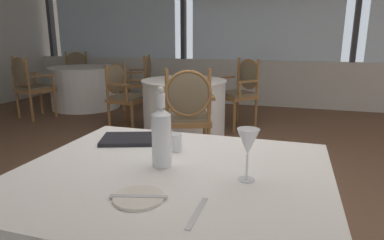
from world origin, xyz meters
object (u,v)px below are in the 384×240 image
object	(u,v)px
dining_chair_1_0	(78,71)
dining_chair_1_1	(29,82)
menu_book	(130,139)
water_tumbler	(174,142)
dining_chair_1_2	(141,78)
dining_chair_0_2	(241,87)
dining_chair_0_1	(188,109)
water_bottle	(161,135)
side_plate	(139,198)
wine_glass	(248,143)
dining_chair_0_0	(124,91)

from	to	relation	value
dining_chair_1_0	dining_chair_1_1	xyz separation A→B (m)	(0.37, -1.79, 0.01)
menu_book	water_tumbler	bearing A→B (deg)	-32.94
dining_chair_1_2	dining_chair_0_2	bearing A→B (deg)	147.80
dining_chair_0_1	water_bottle	bearing A→B (deg)	174.04
side_plate	dining_chair_0_2	bearing A→B (deg)	93.32
dining_chair_1_0	dining_chair_1_2	size ratio (longest dim) A/B	1.01
dining_chair_1_0	dining_chair_1_1	world-z (taller)	dining_chair_1_1
water_tumbler	menu_book	bearing A→B (deg)	166.09
menu_book	dining_chair_1_1	size ratio (longest dim) A/B	0.29
side_plate	dining_chair_1_0	size ratio (longest dim) A/B	0.18
wine_glass	dining_chair_1_0	size ratio (longest dim) A/B	0.21
side_plate	dining_chair_1_1	world-z (taller)	dining_chair_1_1
side_plate	water_tumbler	distance (m)	0.51
dining_chair_1_2	dining_chair_1_1	bearing A→B (deg)	30.02
water_bottle	dining_chair_1_2	bearing A→B (deg)	116.48
side_plate	menu_book	xyz separation A→B (m)	(-0.33, 0.57, 0.01)
wine_glass	dining_chair_1_0	xyz separation A→B (m)	(-4.19, 4.80, -0.33)
menu_book	dining_chair_1_2	size ratio (longest dim) A/B	0.30
side_plate	water_tumbler	size ratio (longest dim) A/B	2.15
wine_glass	dining_chair_1_0	world-z (taller)	dining_chair_1_0
wine_glass	dining_chair_1_2	distance (m)	4.91
water_bottle	menu_book	xyz separation A→B (m)	(-0.29, 0.27, -0.13)
dining_chair_1_1	dining_chair_1_2	world-z (taller)	dining_chair_1_1
water_bottle	dining_chair_1_0	world-z (taller)	water_bottle
dining_chair_1_1	dining_chair_0_1	bearing A→B (deg)	-92.89
dining_chair_0_2	dining_chair_1_2	xyz separation A→B (m)	(-1.91, 0.71, -0.02)
water_tumbler	dining_chair_0_1	bearing A→B (deg)	105.47
menu_book	dining_chair_1_2	xyz separation A→B (m)	(-1.80, 3.92, -0.20)
menu_book	dining_chair_0_1	world-z (taller)	dining_chair_0_1
wine_glass	dining_chair_0_1	world-z (taller)	dining_chair_0_1
wine_glass	dining_chair_1_2	world-z (taller)	dining_chair_1_2
side_plate	wine_glass	world-z (taller)	wine_glass
dining_chair_1_1	dining_chair_1_2	size ratio (longest dim) A/B	1.03
dining_chair_0_2	dining_chair_1_2	bearing A→B (deg)	-70.67
menu_book	dining_chair_1_2	bearing A→B (deg)	95.57
dining_chair_0_2	dining_chair_1_0	distance (m)	3.85
dining_chair_1_2	water_bottle	bearing A→B (deg)	104.67
dining_chair_0_2	side_plate	bearing A→B (deg)	43.03
dining_chair_0_0	dining_chair_1_1	size ratio (longest dim) A/B	0.92
dining_chair_1_0	menu_book	bearing A→B (deg)	-3.67
dining_chair_0_2	dining_chair_1_1	world-z (taller)	dining_chair_1_1
dining_chair_0_0	dining_chair_1_1	distance (m)	1.70
side_plate	water_bottle	xyz separation A→B (m)	(-0.04, 0.30, 0.13)
dining_chair_0_0	dining_chair_1_2	xyz separation A→B (m)	(-0.33, 1.29, 0.03)
side_plate	water_tumbler	xyz separation A→B (m)	(-0.05, 0.51, 0.04)
water_tumbler	dining_chair_0_0	distance (m)	3.22
water_tumbler	dining_chair_0_0	bearing A→B (deg)	122.77
side_plate	dining_chair_0_0	bearing A→B (deg)	119.19
side_plate	wine_glass	bearing A→B (deg)	38.40
water_bottle	dining_chair_1_1	bearing A→B (deg)	139.20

